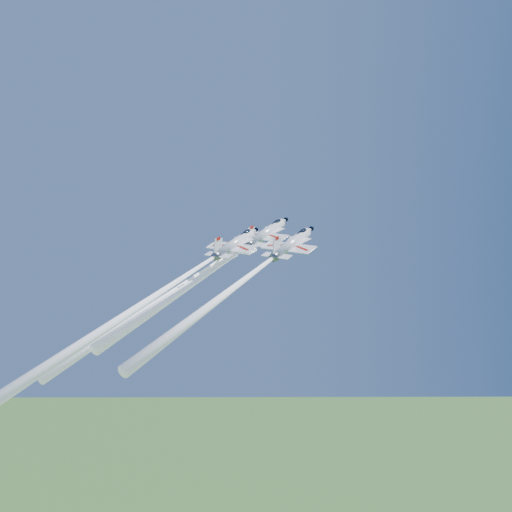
{
  "coord_description": "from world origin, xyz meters",
  "views": [
    {
      "loc": [
        -1.02,
        -118.76,
        84.45
      ],
      "look_at": [
        0.0,
        0.0,
        89.69
      ],
      "focal_mm": 40.0,
      "sensor_mm": 36.0,
      "label": 1
    }
  ],
  "objects_px": {
    "jet_lead": "(217,266)",
    "jet_right": "(245,279)",
    "jet_left": "(179,287)",
    "jet_slot": "(161,292)"
  },
  "relations": [
    {
      "from": "jet_left",
      "to": "jet_right",
      "type": "xyz_separation_m",
      "value": [
        12.23,
        -2.26,
        1.5
      ]
    },
    {
      "from": "jet_slot",
      "to": "jet_lead",
      "type": "bearing_deg",
      "value": 95.55
    },
    {
      "from": "jet_lead",
      "to": "jet_slot",
      "type": "relative_size",
      "value": 0.88
    },
    {
      "from": "jet_lead",
      "to": "jet_left",
      "type": "xyz_separation_m",
      "value": [
        -6.69,
        -6.34,
        -4.08
      ]
    },
    {
      "from": "jet_right",
      "to": "jet_slot",
      "type": "height_order",
      "value": "jet_slot"
    },
    {
      "from": "jet_lead",
      "to": "jet_right",
      "type": "bearing_deg",
      "value": -25.71
    },
    {
      "from": "jet_left",
      "to": "jet_lead",
      "type": "bearing_deg",
      "value": 74.93
    },
    {
      "from": "jet_left",
      "to": "jet_slot",
      "type": "distance_m",
      "value": 10.86
    },
    {
      "from": "jet_left",
      "to": "jet_slot",
      "type": "bearing_deg",
      "value": -67.03
    },
    {
      "from": "jet_right",
      "to": "jet_slot",
      "type": "relative_size",
      "value": 0.85
    }
  ]
}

